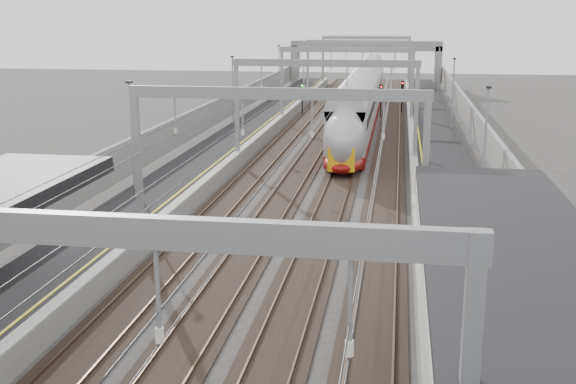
% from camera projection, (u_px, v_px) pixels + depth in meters
% --- Properties ---
extents(platform_left, '(4.00, 120.00, 1.00)m').
position_uv_depth(platform_left, '(225.00, 150.00, 55.30)').
color(platform_left, black).
rests_on(platform_left, ground).
extents(platform_right, '(4.00, 120.00, 1.00)m').
position_uv_depth(platform_right, '(437.00, 156.00, 52.94)').
color(platform_right, black).
rests_on(platform_right, ground).
extents(tracks, '(11.40, 140.00, 0.20)m').
position_uv_depth(tracks, '(328.00, 159.00, 54.23)').
color(tracks, black).
rests_on(tracks, ground).
extents(overhead_line, '(13.00, 140.00, 6.60)m').
position_uv_depth(overhead_line, '(337.00, 71.00, 59.12)').
color(overhead_line, gray).
rests_on(overhead_line, platform_left).
extents(canopy_right, '(4.40, 30.00, 4.24)m').
position_uv_depth(canopy_right, '(574.00, 368.00, 11.51)').
color(canopy_right, black).
rests_on(canopy_right, platform_right).
extents(overbridge, '(22.00, 2.20, 6.90)m').
position_uv_depth(overbridge, '(366.00, 52.00, 105.76)').
color(overbridge, slate).
rests_on(overbridge, ground).
extents(wall_left, '(0.30, 120.00, 3.20)m').
position_uv_depth(wall_left, '(184.00, 135.00, 55.52)').
color(wall_left, slate).
rests_on(wall_left, ground).
extents(wall_right, '(0.30, 120.00, 3.20)m').
position_uv_depth(wall_right, '(483.00, 142.00, 52.20)').
color(wall_right, slate).
rests_on(wall_right, ground).
extents(train, '(2.84, 51.72, 4.48)m').
position_uv_depth(train, '(361.00, 104.00, 69.99)').
color(train, maroon).
rests_on(train, ground).
extents(signal_green, '(0.32, 0.32, 3.48)m').
position_uv_depth(signal_green, '(302.00, 93.00, 77.27)').
color(signal_green, black).
rests_on(signal_green, ground).
extents(signal_red_near, '(0.32, 0.32, 3.48)m').
position_uv_depth(signal_red_near, '(381.00, 95.00, 76.04)').
color(signal_red_near, black).
rests_on(signal_red_near, ground).
extents(signal_red_far, '(0.32, 0.32, 3.48)m').
position_uv_depth(signal_red_far, '(402.00, 91.00, 79.86)').
color(signal_red_far, black).
rests_on(signal_red_far, ground).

